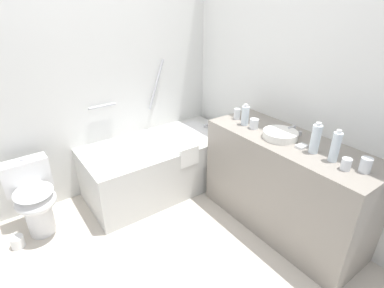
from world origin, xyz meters
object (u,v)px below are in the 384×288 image
(water_bottle_0, at_px, (316,139))
(water_bottle_1, at_px, (245,115))
(drinking_glass_2, at_px, (254,124))
(drinking_glass_3, at_px, (366,165))
(drinking_glass_1, at_px, (346,164))
(toilet, at_px, (34,197))
(toilet_paper_roll, at_px, (17,242))
(water_bottle_2, at_px, (335,147))
(bathtub, at_px, (161,163))
(drinking_glass_0, at_px, (237,114))
(sink_faucet, at_px, (293,130))
(soap_dish, at_px, (302,146))
(sink_basin, at_px, (280,135))

(water_bottle_0, distance_m, water_bottle_1, 0.70)
(drinking_glass_2, bearing_deg, drinking_glass_3, -86.18)
(drinking_glass_2, bearing_deg, drinking_glass_1, -91.01)
(water_bottle_0, distance_m, drinking_glass_3, 0.38)
(toilet, xyz_separation_m, toilet_paper_roll, (-0.22, -0.11, -0.31))
(toilet, relative_size, water_bottle_0, 2.81)
(drinking_glass_1, bearing_deg, drinking_glass_3, -48.67)
(water_bottle_1, height_order, water_bottle_2, water_bottle_2)
(toilet, distance_m, drinking_glass_3, 2.67)
(bathtub, bearing_deg, water_bottle_2, -71.57)
(water_bottle_2, bearing_deg, bathtub, 108.43)
(drinking_glass_1, relative_size, drinking_glass_3, 0.81)
(drinking_glass_0, xyz_separation_m, drinking_glass_3, (0.03, -1.22, 0.00))
(toilet, bearing_deg, drinking_glass_2, 62.10)
(drinking_glass_1, relative_size, toilet_paper_roll, 0.77)
(sink_faucet, bearing_deg, soap_dish, -129.25)
(sink_faucet, xyz_separation_m, drinking_glass_2, (-0.20, 0.27, 0.01))
(sink_faucet, distance_m, soap_dish, 0.28)
(water_bottle_1, xyz_separation_m, drinking_glass_1, (-0.01, -0.98, -0.05))
(bathtub, relative_size, sink_basin, 5.70)
(drinking_glass_1, height_order, soap_dish, drinking_glass_1)
(sink_faucet, distance_m, water_bottle_2, 0.51)
(bathtub, height_order, water_bottle_1, bathtub)
(sink_basin, bearing_deg, drinking_glass_0, 88.85)
(sink_basin, bearing_deg, drinking_glass_1, -94.08)
(water_bottle_1, distance_m, drinking_glass_1, 0.98)
(sink_faucet, distance_m, drinking_glass_0, 0.56)
(water_bottle_0, relative_size, water_bottle_2, 1.00)
(toilet, height_order, water_bottle_0, water_bottle_0)
(toilet, bearing_deg, sink_basin, 55.86)
(drinking_glass_1, bearing_deg, sink_faucet, 69.87)
(sink_basin, height_order, drinking_glass_3, drinking_glass_3)
(drinking_glass_3, distance_m, toilet_paper_roll, 2.84)
(sink_faucet, height_order, water_bottle_2, water_bottle_2)
(water_bottle_0, relative_size, water_bottle_1, 1.24)
(sink_faucet, bearing_deg, water_bottle_2, -110.44)
(toilet, distance_m, drinking_glass_1, 2.55)
(drinking_glass_1, relative_size, drinking_glass_2, 0.94)
(water_bottle_1, height_order, drinking_glass_1, water_bottle_1)
(sink_faucet, relative_size, soap_dish, 1.69)
(bathtub, distance_m, drinking_glass_0, 1.02)
(toilet, xyz_separation_m, water_bottle_0, (1.81, -1.47, 0.65))
(drinking_glass_1, xyz_separation_m, soap_dish, (0.04, 0.38, -0.03))
(drinking_glass_1, xyz_separation_m, drinking_glass_3, (0.08, -0.09, 0.01))
(drinking_glass_0, bearing_deg, water_bottle_1, -105.77)
(water_bottle_0, height_order, drinking_glass_2, water_bottle_0)
(water_bottle_0, height_order, soap_dish, water_bottle_0)
(toilet, bearing_deg, drinking_glass_0, 69.58)
(toilet, relative_size, toilet_paper_roll, 6.24)
(sink_basin, distance_m, water_bottle_2, 0.48)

